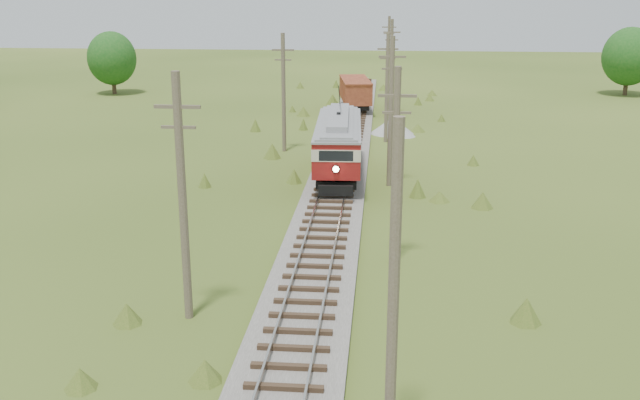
# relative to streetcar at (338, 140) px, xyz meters

# --- Properties ---
(railbed_main) EXTENTS (3.60, 96.00, 0.57)m
(railbed_main) POSITION_rel_streetcar_xyz_m (-0.00, 1.66, -2.35)
(railbed_main) COLOR #605B54
(railbed_main) RESTS_ON ground
(streetcar) EXTENTS (3.23, 11.94, 5.42)m
(streetcar) POSITION_rel_streetcar_xyz_m (0.00, 0.00, 0.00)
(streetcar) COLOR black
(streetcar) RESTS_ON ground
(gondola) EXTENTS (3.60, 8.19, 2.63)m
(gondola) POSITION_rel_streetcar_xyz_m (-0.00, 25.84, -0.56)
(gondola) COLOR black
(gondola) RESTS_ON ground
(gravel_pile) EXTENTS (3.73, 3.96, 1.36)m
(gravel_pile) POSITION_rel_streetcar_xyz_m (3.68, 14.91, -1.91)
(gravel_pile) COLOR gray
(gravel_pile) RESTS_ON ground
(utility_pole_r_1) EXTENTS (0.30, 0.30, 8.80)m
(utility_pole_r_1) POSITION_rel_streetcar_xyz_m (3.10, -27.34, 1.86)
(utility_pole_r_1) COLOR brown
(utility_pole_r_1) RESTS_ON ground
(utility_pole_r_2) EXTENTS (1.60, 0.30, 8.60)m
(utility_pole_r_2) POSITION_rel_streetcar_xyz_m (3.30, -14.34, 1.88)
(utility_pole_r_2) COLOR brown
(utility_pole_r_2) RESTS_ON ground
(utility_pole_r_3) EXTENTS (1.60, 0.30, 9.00)m
(utility_pole_r_3) POSITION_rel_streetcar_xyz_m (3.20, -1.34, 2.08)
(utility_pole_r_3) COLOR brown
(utility_pole_r_3) RESTS_ON ground
(utility_pole_r_4) EXTENTS (1.60, 0.30, 8.40)m
(utility_pole_r_4) POSITION_rel_streetcar_xyz_m (3.00, 11.66, 1.78)
(utility_pole_r_4) COLOR brown
(utility_pole_r_4) RESTS_ON ground
(utility_pole_r_5) EXTENTS (1.60, 0.30, 8.90)m
(utility_pole_r_5) POSITION_rel_streetcar_xyz_m (3.40, 24.66, 2.03)
(utility_pole_r_5) COLOR brown
(utility_pole_r_5) RESTS_ON ground
(utility_pole_r_6) EXTENTS (1.60, 0.30, 8.70)m
(utility_pole_r_6) POSITION_rel_streetcar_xyz_m (3.20, 37.66, 1.93)
(utility_pole_r_6) COLOR brown
(utility_pole_r_6) RESTS_ON ground
(utility_pole_l_a) EXTENTS (1.60, 0.30, 9.00)m
(utility_pole_l_a) POSITION_rel_streetcar_xyz_m (-4.20, -20.34, 2.08)
(utility_pole_l_a) COLOR brown
(utility_pole_l_a) RESTS_ON ground
(utility_pole_l_b) EXTENTS (1.60, 0.30, 8.60)m
(utility_pole_l_b) POSITION_rel_streetcar_xyz_m (-4.50, 7.66, 1.88)
(utility_pole_l_b) COLOR brown
(utility_pole_l_b) RESTS_ON ground
(tree_mid_a) EXTENTS (5.46, 5.46, 7.03)m
(tree_mid_a) POSITION_rel_streetcar_xyz_m (-28.00, 35.66, 1.48)
(tree_mid_a) COLOR #38281C
(tree_mid_a) RESTS_ON ground
(tree_mid_b) EXTENTS (5.88, 5.88, 7.57)m
(tree_mid_b) POSITION_rel_streetcar_xyz_m (30.00, 39.66, 1.79)
(tree_mid_b) COLOR #38281C
(tree_mid_b) RESTS_ON ground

